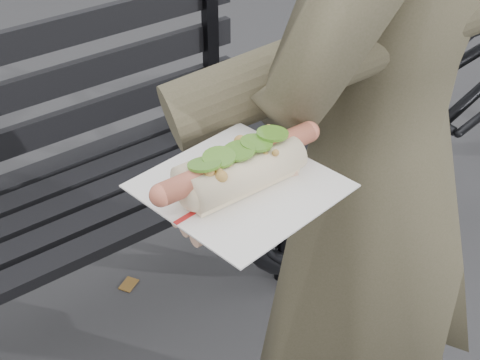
% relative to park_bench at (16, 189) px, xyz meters
% --- Properties ---
extents(park_bench, '(1.50, 0.44, 0.88)m').
position_rel_park_bench_xyz_m(park_bench, '(0.00, 0.00, 0.00)').
color(park_bench, black).
rests_on(park_bench, ground).
extents(bicycle, '(1.94, 0.77, 1.00)m').
position_rel_park_bench_xyz_m(bicycle, '(1.46, -0.30, -0.02)').
color(bicycle, black).
rests_on(bicycle, ground).
extents(person, '(0.72, 0.57, 1.74)m').
position_rel_park_bench_xyz_m(person, '(0.38, -0.81, 0.35)').
color(person, '#484630').
rests_on(person, ground).
extents(held_hotdog, '(0.62, 0.32, 0.20)m').
position_rel_park_bench_xyz_m(held_hotdog, '(0.18, -0.86, 0.60)').
color(held_hotdog, '#484630').
extents(fallen_leaves, '(4.15, 3.01, 0.00)m').
position_rel_park_bench_xyz_m(fallen_leaves, '(0.43, -0.42, -0.52)').
color(fallen_leaves, brown).
rests_on(fallen_leaves, ground).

